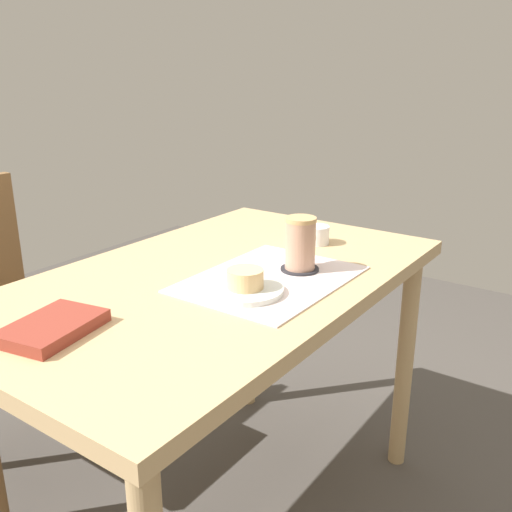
{
  "coord_description": "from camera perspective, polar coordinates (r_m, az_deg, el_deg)",
  "views": [
    {
      "loc": [
        -0.97,
        -0.8,
        1.19
      ],
      "look_at": [
        0.05,
        -0.08,
        0.77
      ],
      "focal_mm": 40.0,
      "sensor_mm": 36.0,
      "label": 1
    }
  ],
  "objects": [
    {
      "name": "coffee_mug",
      "position": [
        1.34,
        4.52,
        1.33
      ],
      "size": [
        0.11,
        0.07,
        0.12
      ],
      "color": "tan",
      "rests_on": "coffee_coaster"
    },
    {
      "name": "placemat",
      "position": [
        1.31,
        1.43,
        -2.32
      ],
      "size": [
        0.41,
        0.31,
        0.0
      ],
      "primitive_type": "cube",
      "color": "silver",
      "rests_on": "dining_table"
    },
    {
      "name": "pastry",
      "position": [
        1.21,
        -1.09,
        -2.27
      ],
      "size": [
        0.08,
        0.08,
        0.04
      ],
      "primitive_type": "cylinder",
      "color": "#E5BC7F",
      "rests_on": "pastry_plate"
    },
    {
      "name": "coffee_coaster",
      "position": [
        1.36,
        4.4,
        -1.3
      ],
      "size": [
        0.09,
        0.09,
        0.0
      ],
      "primitive_type": "cylinder",
      "color": "#232328",
      "rests_on": "placemat"
    },
    {
      "name": "dining_table",
      "position": [
        1.38,
        -3.94,
        -5.32
      ],
      "size": [
        1.16,
        0.69,
        0.72
      ],
      "color": "tan",
      "rests_on": "ground_plane"
    },
    {
      "name": "pastry_plate",
      "position": [
        1.22,
        -1.08,
        -3.44
      ],
      "size": [
        0.17,
        0.17,
        0.01
      ],
      "primitive_type": "cylinder",
      "color": "silver",
      "rests_on": "placemat"
    },
    {
      "name": "small_book",
      "position": [
        1.11,
        -19.69,
        -6.74
      ],
      "size": [
        0.2,
        0.16,
        0.02
      ],
      "primitive_type": "cube",
      "rotation": [
        0.0,
        0.0,
        0.19
      ],
      "color": "maroon",
      "rests_on": "dining_table"
    },
    {
      "name": "sugar_bowl",
      "position": [
        1.58,
        6.07,
        2.12
      ],
      "size": [
        0.07,
        0.07,
        0.05
      ],
      "primitive_type": "cylinder",
      "color": "white",
      "rests_on": "dining_table"
    }
  ]
}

